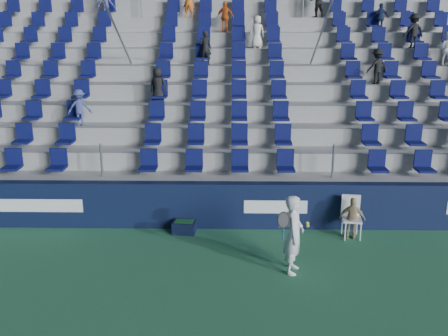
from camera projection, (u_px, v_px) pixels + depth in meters
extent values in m
plane|color=#2F6E46|center=(212.00, 290.00, 9.92)|extent=(70.00, 70.00, 0.00)
cube|color=#0E1633|center=(216.00, 205.00, 12.76)|extent=(24.00, 0.30, 1.20)
cube|color=white|center=(20.00, 205.00, 12.68)|extent=(3.20, 0.02, 0.34)
cube|color=white|center=(276.00, 207.00, 12.58)|extent=(1.60, 0.02, 0.34)
cube|color=#9D9D98|center=(217.00, 197.00, 13.31)|extent=(24.00, 0.85, 1.20)
cube|color=#9D9D98|center=(218.00, 179.00, 14.06)|extent=(24.00, 0.85, 1.70)
cube|color=#9D9D98|center=(219.00, 162.00, 14.80)|extent=(24.00, 0.85, 2.20)
cube|color=#9D9D98|center=(219.00, 147.00, 15.54)|extent=(24.00, 0.85, 2.70)
cube|color=#9D9D98|center=(220.00, 133.00, 16.28)|extent=(24.00, 0.85, 3.20)
cube|color=#9D9D98|center=(221.00, 120.00, 17.02)|extent=(24.00, 0.85, 3.70)
cube|color=#9D9D98|center=(221.00, 108.00, 17.76)|extent=(24.00, 0.85, 4.20)
cube|color=#9D9D98|center=(222.00, 98.00, 18.50)|extent=(24.00, 0.85, 4.70)
cube|color=#9D9D98|center=(222.00, 88.00, 19.24)|extent=(24.00, 0.85, 5.20)
cube|color=#9D9D98|center=(222.00, 73.00, 19.75)|extent=(24.00, 0.50, 6.20)
cube|color=#0B0F43|center=(217.00, 163.00, 13.04)|extent=(16.05, 0.50, 0.70)
cube|color=#0B0F43|center=(218.00, 137.00, 13.71)|extent=(16.05, 0.50, 0.70)
cube|color=#0B0F43|center=(219.00, 114.00, 14.38)|extent=(16.05, 0.50, 0.70)
cube|color=#0B0F43|center=(219.00, 92.00, 15.05)|extent=(16.05, 0.50, 0.70)
cube|color=#0B0F43|center=(220.00, 72.00, 15.72)|extent=(16.05, 0.50, 0.70)
cube|color=#0B0F43|center=(220.00, 54.00, 16.38)|extent=(16.05, 0.50, 0.70)
cube|color=#0B0F43|center=(221.00, 37.00, 17.05)|extent=(16.05, 0.50, 0.70)
cube|color=#0B0F43|center=(221.00, 22.00, 17.72)|extent=(16.05, 0.50, 0.70)
cube|color=#0B0F43|center=(222.00, 8.00, 18.39)|extent=(16.05, 0.50, 0.70)
cylinder|color=gray|center=(124.00, 46.00, 15.53)|extent=(0.06, 7.68, 4.55)
cylinder|color=gray|center=(317.00, 46.00, 15.44)|extent=(0.06, 7.68, 4.55)
imported|color=silver|center=(257.00, 32.00, 16.93)|extent=(0.60, 0.47, 1.08)
imported|color=black|center=(317.00, 1.00, 18.22)|extent=(0.66, 0.57, 1.17)
imported|color=black|center=(377.00, 66.00, 15.54)|extent=(0.79, 0.61, 1.09)
imported|color=orange|center=(189.00, 1.00, 18.29)|extent=(0.45, 0.32, 1.17)
imported|color=#3A4581|center=(80.00, 107.00, 14.34)|extent=(0.72, 0.47, 1.05)
imported|color=black|center=(414.00, 31.00, 16.84)|extent=(0.81, 0.58, 1.14)
imported|color=white|center=(445.00, 49.00, 16.17)|extent=(0.62, 0.54, 1.07)
imported|color=black|center=(205.00, 48.00, 16.29)|extent=(0.41, 0.28, 1.10)
imported|color=black|center=(158.00, 86.00, 14.97)|extent=(0.59, 0.45, 1.08)
imported|color=#D75C19|center=(225.00, 17.00, 17.62)|extent=(0.66, 0.41, 1.05)
imported|color=#3E3F89|center=(106.00, 3.00, 18.36)|extent=(0.66, 0.39, 1.01)
imported|color=#172446|center=(381.00, 18.00, 17.55)|extent=(0.59, 0.29, 0.99)
imported|color=silver|center=(294.00, 234.00, 10.42)|extent=(0.54, 0.70, 1.71)
cylinder|color=navy|center=(283.00, 234.00, 10.15)|extent=(0.03, 0.03, 0.28)
torus|color=black|center=(284.00, 220.00, 10.06)|extent=(0.30, 0.17, 0.28)
plane|color=#262626|center=(284.00, 220.00, 10.06)|extent=(0.30, 0.16, 0.29)
sphere|color=yellow|center=(308.00, 226.00, 10.15)|extent=(0.07, 0.07, 0.07)
sphere|color=yellow|center=(307.00, 223.00, 10.19)|extent=(0.07, 0.07, 0.07)
cube|color=white|center=(352.00, 219.00, 12.17)|extent=(0.51, 0.51, 0.04)
cube|color=white|center=(351.00, 205.00, 12.30)|extent=(0.46, 0.10, 0.56)
cylinder|color=white|center=(345.00, 232.00, 12.07)|extent=(0.03, 0.03, 0.46)
cylinder|color=white|center=(360.00, 232.00, 12.07)|extent=(0.03, 0.03, 0.46)
cylinder|color=white|center=(342.00, 226.00, 12.43)|extent=(0.03, 0.03, 0.46)
cylinder|color=white|center=(357.00, 226.00, 12.42)|extent=(0.03, 0.03, 0.46)
imported|color=tan|center=(352.00, 218.00, 12.11)|extent=(0.66, 0.40, 1.05)
cube|color=black|center=(184.00, 227.00, 12.52)|extent=(0.61, 0.44, 0.31)
cube|color=#1E662D|center=(184.00, 225.00, 12.50)|extent=(0.49, 0.32, 0.19)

